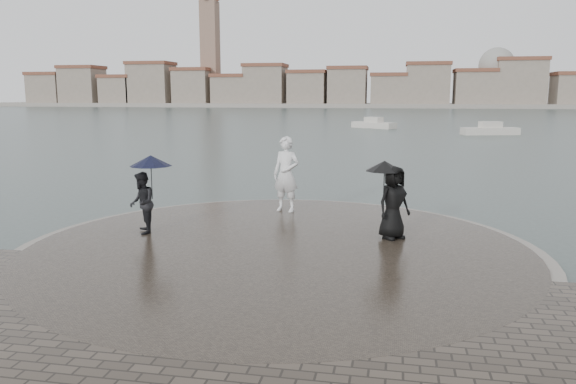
# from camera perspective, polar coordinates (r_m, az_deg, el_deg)

# --- Properties ---
(ground) EXTENTS (400.00, 400.00, 0.00)m
(ground) POSITION_cam_1_polar(r_m,az_deg,el_deg) (10.36, -5.16, -12.48)
(ground) COLOR #2B3835
(ground) RESTS_ON ground
(kerb_ring) EXTENTS (12.50, 12.50, 0.32)m
(kerb_ring) POSITION_cam_1_polar(r_m,az_deg,el_deg) (13.52, -1.05, -6.33)
(kerb_ring) COLOR gray
(kerb_ring) RESTS_ON ground
(quay_tip) EXTENTS (11.90, 11.90, 0.36)m
(quay_tip) POSITION_cam_1_polar(r_m,az_deg,el_deg) (13.52, -1.05, -6.24)
(quay_tip) COLOR #2D261E
(quay_tip) RESTS_ON ground
(statue) EXTENTS (0.96, 0.76, 2.31)m
(statue) POSITION_cam_1_polar(r_m,az_deg,el_deg) (17.22, -0.19, 1.82)
(statue) COLOR white
(statue) RESTS_ON quay_tip
(visitor_left) EXTENTS (1.24, 1.13, 2.04)m
(visitor_left) POSITION_cam_1_polar(r_m,az_deg,el_deg) (14.93, -14.37, 0.16)
(visitor_left) COLOR black
(visitor_left) RESTS_ON quay_tip
(visitor_right) EXTENTS (1.26, 1.10, 1.95)m
(visitor_right) POSITION_cam_1_polar(r_m,az_deg,el_deg) (14.20, 10.49, -0.32)
(visitor_right) COLOR black
(visitor_right) RESTS_ON quay_tip
(far_skyline) EXTENTS (260.00, 20.00, 37.00)m
(far_skyline) POSITION_cam_1_polar(r_m,az_deg,el_deg) (170.15, 8.04, 10.38)
(far_skyline) COLOR gray
(far_skyline) RESTS_ON ground
(boats) EXTENTS (24.28, 22.59, 1.50)m
(boats) POSITION_cam_1_polar(r_m,az_deg,el_deg) (58.77, 18.90, 5.91)
(boats) COLOR beige
(boats) RESTS_ON ground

